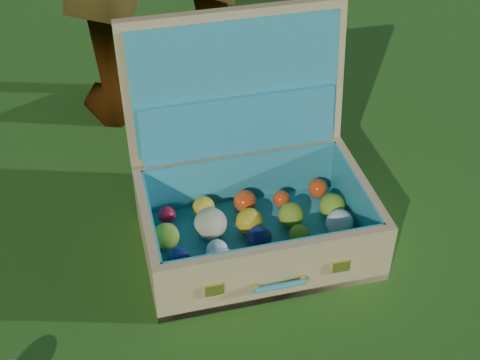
% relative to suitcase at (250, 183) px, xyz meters
% --- Properties ---
extents(ground, '(60.00, 60.00, 0.00)m').
position_rel_suitcase_xyz_m(ground, '(-0.09, -0.20, -0.14)').
color(ground, '#215114').
rests_on(ground, ground).
extents(suitcase, '(0.62, 0.56, 0.49)m').
position_rel_suitcase_xyz_m(suitcase, '(0.00, 0.00, 0.00)').
color(suitcase, tan).
rests_on(suitcase, ground).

